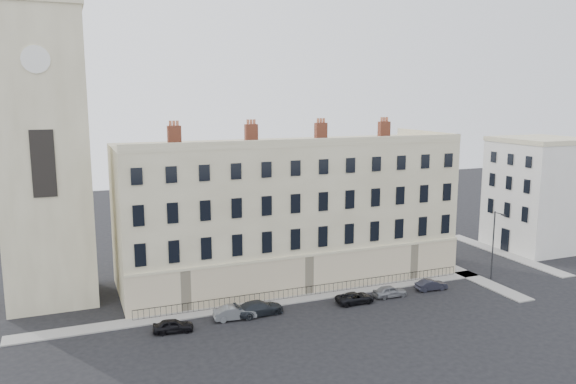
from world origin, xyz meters
The scene contains 15 objects.
ground centered at (0.00, 0.00, 0.00)m, with size 160.00×160.00×0.00m, color black.
terrace centered at (-5.97, 11.97, 7.50)m, with size 36.22×12.22×17.00m.
church_tower centered at (-30.00, 14.00, 18.66)m, with size 8.00×8.13×44.00m.
adjacent_building centered at (29.00, 11.00, 7.00)m, with size 10.00×10.00×14.00m, color silver.
pavement_terrace centered at (-10.00, 5.00, 0.06)m, with size 48.00×2.00×0.12m, color gray.
pavement_east_return centered at (13.00, 8.00, 0.06)m, with size 2.00×24.00×0.12m, color gray.
pavement_adjacent centered at (23.00, 10.00, 0.06)m, with size 2.00×20.00×0.12m, color gray.
railings centered at (-6.00, 5.40, 0.55)m, with size 35.00×0.04×0.96m.
car_a centered at (-20.53, 1.77, 0.58)m, with size 1.38×3.43×1.17m, color black.
car_b centered at (-14.85, 2.52, 0.63)m, with size 1.34×3.85×1.27m, color slate.
car_c centered at (-12.46, 2.68, 0.67)m, with size 1.87×4.60×1.34m, color #1E2329.
car_d centered at (-2.84, 2.00, 0.54)m, with size 1.78×3.86×1.07m, color black.
car_e centered at (1.22, 2.20, 0.59)m, with size 1.39×3.45×1.17m, color slate.
car_f centered at (6.28, 2.35, 0.55)m, with size 1.17×3.35×1.10m, color #22232D.
streetlamp centered at (14.53, 2.74, 4.22)m, with size 0.30×1.65×7.61m.
Camera 1 is at (-28.24, -43.79, 19.97)m, focal length 35.00 mm.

